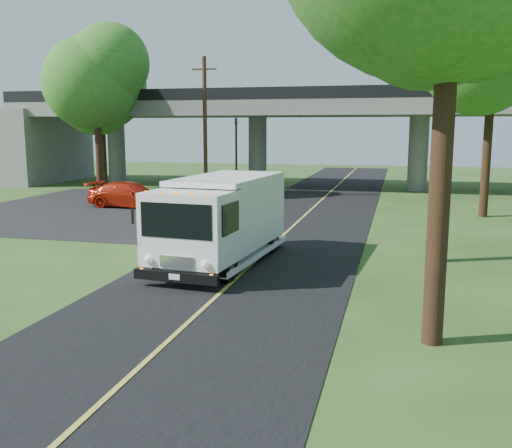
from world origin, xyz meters
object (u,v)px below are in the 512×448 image
(traffic_signal, at_px, (236,148))
(pedestrian, at_px, (237,198))
(tree_left_lot, at_px, (97,73))
(step_van, at_px, (221,217))
(red_sedan, at_px, (130,195))
(utility_pole, at_px, (205,127))
(tree_right_far, at_px, (499,50))
(tree_left_far, at_px, (102,88))

(traffic_signal, relative_size, pedestrian, 3.25)
(tree_left_lot, bearing_deg, step_van, -49.69)
(tree_left_lot, relative_size, red_sedan, 2.09)
(traffic_signal, height_order, pedestrian, traffic_signal)
(tree_left_lot, bearing_deg, traffic_signal, 28.11)
(utility_pole, relative_size, tree_right_far, 0.82)
(step_van, bearing_deg, pedestrian, 108.51)
(red_sedan, bearing_deg, tree_left_far, 38.86)
(tree_left_far, relative_size, pedestrian, 6.18)
(step_van, bearing_deg, traffic_signal, 109.55)
(traffic_signal, bearing_deg, utility_pole, -126.87)
(utility_pole, bearing_deg, step_van, -69.39)
(traffic_signal, height_order, tree_left_lot, tree_left_lot)
(tree_left_lot, height_order, red_sedan, tree_left_lot)
(step_van, xyz_separation_m, pedestrian, (-2.78, 11.59, -0.79))
(traffic_signal, bearing_deg, tree_left_lot, -151.89)
(tree_right_far, bearing_deg, red_sedan, -176.98)
(red_sedan, bearing_deg, pedestrian, -90.57)
(tree_left_far, xyz_separation_m, pedestrian, (12.99, -9.47, -6.65))
(pedestrian, bearing_deg, tree_left_far, -5.62)
(utility_pole, relative_size, tree_left_lot, 0.86)
(traffic_signal, height_order, step_van, traffic_signal)
(step_van, bearing_deg, tree_left_far, 131.87)
(pedestrian, bearing_deg, tree_right_far, -143.11)
(traffic_signal, relative_size, tree_left_lot, 0.50)
(tree_left_lot, height_order, pedestrian, tree_left_lot)
(traffic_signal, bearing_deg, step_van, -75.48)
(tree_left_far, xyz_separation_m, step_van, (15.77, -21.06, -5.86))
(step_van, bearing_deg, red_sedan, 132.77)
(tree_right_far, height_order, tree_left_lot, tree_right_far)
(tree_left_lot, height_order, step_van, tree_left_lot)
(tree_right_far, height_order, red_sedan, tree_right_far)
(red_sedan, bearing_deg, utility_pole, -25.33)
(tree_right_far, height_order, pedestrian, tree_right_far)
(utility_pole, xyz_separation_m, tree_right_far, (16.71, -4.16, 3.71))
(tree_right_far, relative_size, tree_left_far, 1.11)
(traffic_signal, xyz_separation_m, utility_pole, (-1.50, -2.00, 1.40))
(utility_pole, distance_m, red_sedan, 7.07)
(tree_left_lot, bearing_deg, pedestrian, -19.13)
(tree_right_far, height_order, step_van, tree_right_far)
(step_van, distance_m, red_sedan, 15.23)
(tree_right_far, distance_m, red_sedan, 20.98)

